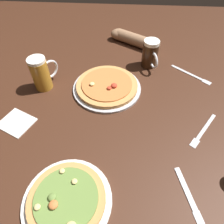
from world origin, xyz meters
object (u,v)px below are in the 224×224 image
object	(u,v)px
pizza_plate_near	(67,200)
fork_spare	(192,75)
napkin_folded	(16,122)
pizza_plate_far	(107,86)
beer_mug_dark	(150,54)
beer_mug_amber	(41,73)
knife_right	(190,197)
diner_arm	(132,39)
fork_left	(203,131)

from	to	relation	value
pizza_plate_near	fork_spare	distance (m)	0.85
pizza_plate_near	napkin_folded	xyz separation A→B (m)	(-0.28, 0.30, -0.01)
pizza_plate_far	beer_mug_dark	xyz separation A→B (m)	(0.21, 0.20, 0.06)
napkin_folded	beer_mug_amber	bearing A→B (deg)	76.36
pizza_plate_far	knife_right	world-z (taller)	pizza_plate_far
knife_right	fork_spare	distance (m)	0.65
napkin_folded	diner_arm	distance (m)	0.82
pizza_plate_near	fork_left	distance (m)	0.59
fork_left	diner_arm	xyz separation A→B (m)	(-0.29, 0.65, 0.03)
pizza_plate_near	napkin_folded	size ratio (longest dim) A/B	2.13
pizza_plate_near	beer_mug_amber	bearing A→B (deg)	112.83
pizza_plate_far	fork_spare	bearing A→B (deg)	17.32
napkin_folded	fork_left	world-z (taller)	napkin_folded
diner_arm	fork_left	bearing A→B (deg)	-65.62
beer_mug_amber	fork_left	size ratio (longest dim) A/B	0.90
pizza_plate_far	pizza_plate_near	bearing A→B (deg)	-98.61
pizza_plate_far	knife_right	bearing A→B (deg)	-58.19
beer_mug_dark	knife_right	size ratio (longest dim) A/B	0.72
knife_right	diner_arm	size ratio (longest dim) A/B	0.68
beer_mug_dark	knife_right	world-z (taller)	beer_mug_dark
diner_arm	fork_spare	bearing A→B (deg)	-42.22
beer_mug_amber	fork_spare	world-z (taller)	beer_mug_amber
fork_left	knife_right	xyz separation A→B (m)	(-0.10, -0.27, 0.00)
beer_mug_amber	fork_spare	bearing A→B (deg)	10.49
pizza_plate_near	knife_right	world-z (taller)	pizza_plate_near
pizza_plate_far	diner_arm	world-z (taller)	diner_arm
pizza_plate_far	fork_left	xyz separation A→B (m)	(0.41, -0.23, -0.01)
fork_left	diner_arm	bearing A→B (deg)	114.38
pizza_plate_near	fork_spare	size ratio (longest dim) A/B	1.52
napkin_folded	diner_arm	xyz separation A→B (m)	(0.49, 0.66, 0.03)
pizza_plate_near	diner_arm	xyz separation A→B (m)	(0.20, 0.96, 0.02)
beer_mug_amber	diner_arm	bearing A→B (deg)	44.69
napkin_folded	diner_arm	size ratio (longest dim) A/B	0.44
pizza_plate_far	napkin_folded	distance (m)	0.44
beer_mug_dark	knife_right	distance (m)	0.72
beer_mug_dark	fork_spare	bearing A→B (deg)	-17.14
beer_mug_dark	napkin_folded	bearing A→B (deg)	-142.62
napkin_folded	pizza_plate_near	bearing A→B (deg)	-46.80
fork_left	fork_spare	size ratio (longest dim) A/B	0.96
pizza_plate_near	fork_left	xyz separation A→B (m)	(0.50, 0.31, -0.01)
knife_right	fork_spare	bearing A→B (deg)	78.87
fork_left	knife_right	world-z (taller)	same
napkin_folded	fork_left	distance (m)	0.78
pizza_plate_far	napkin_folded	size ratio (longest dim) A/B	2.47
knife_right	beer_mug_amber	bearing A→B (deg)	141.10
pizza_plate_far	knife_right	distance (m)	0.59
beer_mug_amber	knife_right	bearing A→B (deg)	-38.90
pizza_plate_near	pizza_plate_far	world-z (taller)	pizza_plate_near
pizza_plate_near	knife_right	distance (m)	0.39
pizza_plate_far	knife_right	size ratio (longest dim) A/B	1.61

